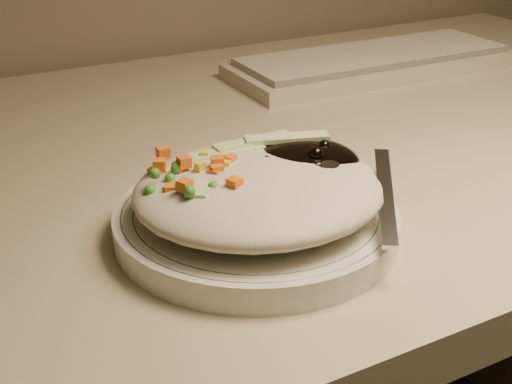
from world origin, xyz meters
TOP-DOWN VIEW (x-y plane):
  - desk at (0.00, 1.38)m, footprint 1.40×0.70m
  - plate at (-0.07, 1.20)m, footprint 0.22×0.22m
  - plate_rim at (-0.07, 1.20)m, footprint 0.21×0.21m
  - meal at (-0.07, 1.20)m, footprint 0.21×0.19m
  - keyboard at (0.28, 1.52)m, footprint 0.40×0.15m

SIDE VIEW (x-z plane):
  - desk at x=0.00m, z-range 0.17..0.91m
  - plate at x=-0.07m, z-range 0.74..0.76m
  - keyboard at x=0.28m, z-range 0.74..0.77m
  - plate_rim at x=-0.07m, z-range 0.76..0.76m
  - meal at x=-0.07m, z-range 0.76..0.81m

